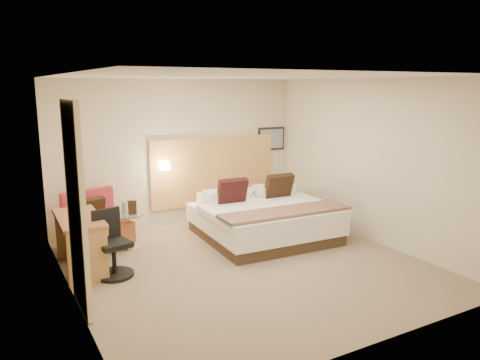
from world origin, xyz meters
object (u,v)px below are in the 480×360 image
lounge_chair (96,226)px  desk_chair (112,249)px  side_table (128,230)px  bed (263,218)px  desk (81,228)px

lounge_chair → desk_chair: 1.24m
side_table → desk_chair: (-0.50, -0.97, 0.06)m
bed → lounge_chair: (-2.64, 0.83, 0.03)m
desk_chair → desk: bearing=125.8°
bed → desk: bed is taller
lounge_chair → side_table: lounge_chair is taller
desk → desk_chair: desk_chair is taller
bed → desk_chair: size_ratio=2.41×
lounge_chair → desk: lounge_chair is taller
side_table → desk: (-0.81, -0.54, 0.30)m
lounge_chair → desk: size_ratio=0.83×
bed → side_table: (-2.20, 0.57, -0.02)m
desk → desk_chair: 0.58m
desk → side_table: bearing=33.8°
bed → desk: (-3.01, 0.03, 0.28)m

